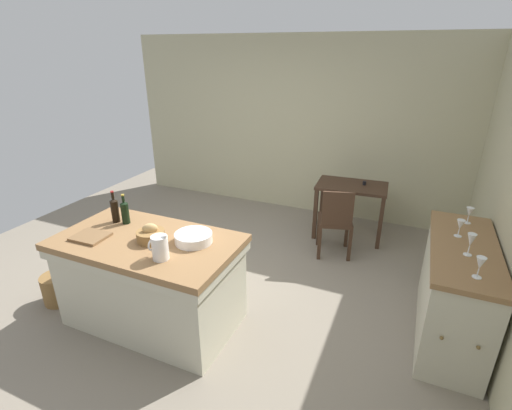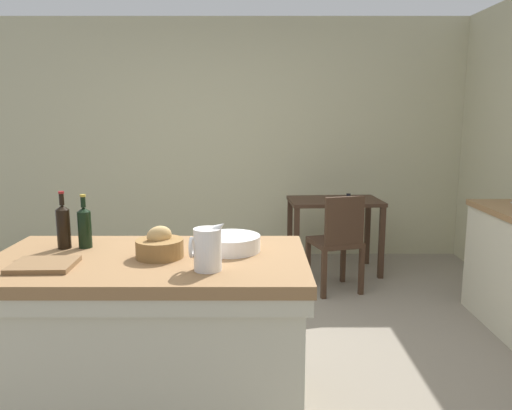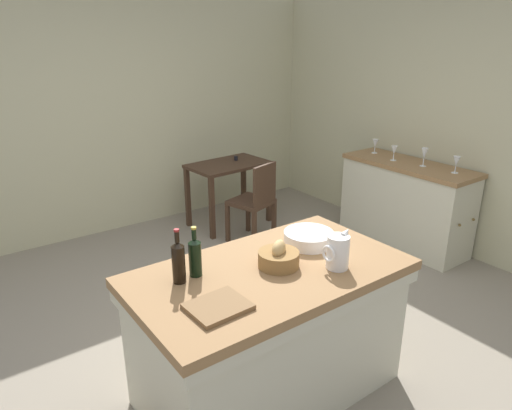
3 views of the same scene
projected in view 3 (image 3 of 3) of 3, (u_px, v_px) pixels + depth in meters
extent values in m
plane|color=gray|center=(249.00, 330.00, 3.57)|extent=(6.76, 6.76, 0.00)
cube|color=#B7B28E|center=(111.00, 115.00, 5.09)|extent=(5.32, 0.12, 2.60)
cube|color=#B7B28E|center=(464.00, 125.00, 4.57)|extent=(0.12, 5.20, 2.60)
cube|color=olive|center=(270.00, 273.00, 2.69)|extent=(1.61, 0.91, 0.06)
cube|color=beige|center=(270.00, 284.00, 2.71)|extent=(1.59, 0.89, 0.08)
cube|color=beige|center=(269.00, 336.00, 2.84)|extent=(1.53, 0.83, 0.81)
cube|color=olive|center=(409.00, 165.00, 4.77)|extent=(0.52, 1.39, 0.04)
cube|color=beige|center=(405.00, 206.00, 4.92)|extent=(0.49, 1.36, 0.85)
sphere|color=brown|center=(460.00, 225.00, 4.32)|extent=(0.03, 0.03, 0.03)
sphere|color=brown|center=(473.00, 220.00, 4.45)|extent=(0.03, 0.03, 0.03)
cube|color=#3D281C|center=(228.00, 165.00, 5.35)|extent=(0.93, 0.62, 0.04)
cube|color=#3D281C|center=(212.00, 209.00, 5.05)|extent=(0.05, 0.05, 0.71)
cube|color=#3D281C|center=(269.00, 193.00, 5.55)|extent=(0.05, 0.05, 0.71)
cube|color=#3D281C|center=(188.00, 197.00, 5.40)|extent=(0.05, 0.05, 0.71)
cube|color=#3D281C|center=(243.00, 183.00, 5.90)|extent=(0.05, 0.05, 0.71)
cylinder|color=black|center=(236.00, 158.00, 5.46)|extent=(0.04, 0.04, 0.05)
cube|color=#3D281C|center=(251.00, 202.00, 4.98)|extent=(0.50, 0.50, 0.04)
cube|color=#3D281C|center=(265.00, 184.00, 4.80)|extent=(0.35, 0.13, 0.42)
cube|color=#3D281C|center=(248.00, 214.00, 5.30)|extent=(0.05, 0.05, 0.42)
cube|color=#3D281C|center=(228.00, 223.00, 5.03)|extent=(0.05, 0.05, 0.42)
cube|color=#3D281C|center=(274.00, 221.00, 5.10)|extent=(0.05, 0.05, 0.42)
cube|color=#3D281C|center=(254.00, 231.00, 4.83)|extent=(0.05, 0.05, 0.42)
cylinder|color=white|center=(338.00, 252.00, 2.66)|extent=(0.13, 0.13, 0.20)
cone|color=white|center=(346.00, 232.00, 2.65)|extent=(0.07, 0.04, 0.06)
torus|color=white|center=(328.00, 254.00, 2.61)|extent=(0.02, 0.10, 0.10)
cylinder|color=white|center=(309.00, 238.00, 2.98)|extent=(0.32, 0.32, 0.08)
cylinder|color=olive|center=(279.00, 259.00, 2.69)|extent=(0.24, 0.24, 0.09)
ellipsoid|color=tan|center=(279.00, 249.00, 2.67)|extent=(0.15, 0.13, 0.10)
cube|color=brown|center=(218.00, 307.00, 2.28)|extent=(0.30, 0.25, 0.02)
cylinder|color=black|center=(195.00, 259.00, 2.57)|extent=(0.07, 0.07, 0.20)
cone|color=black|center=(194.00, 241.00, 2.53)|extent=(0.07, 0.07, 0.02)
cylinder|color=black|center=(194.00, 233.00, 2.52)|extent=(0.03, 0.03, 0.07)
cylinder|color=#B29933|center=(194.00, 228.00, 2.51)|extent=(0.03, 0.03, 0.01)
cylinder|color=black|center=(179.00, 264.00, 2.50)|extent=(0.07, 0.07, 0.21)
cone|color=black|center=(177.00, 244.00, 2.46)|extent=(0.07, 0.07, 0.02)
cylinder|color=black|center=(177.00, 236.00, 2.44)|extent=(0.03, 0.03, 0.07)
cylinder|color=maroon|center=(176.00, 230.00, 2.43)|extent=(0.03, 0.03, 0.01)
cylinder|color=white|center=(455.00, 173.00, 4.42)|extent=(0.06, 0.06, 0.00)
cylinder|color=white|center=(455.00, 169.00, 4.41)|extent=(0.01, 0.01, 0.07)
cone|color=white|center=(456.00, 161.00, 4.38)|extent=(0.07, 0.07, 0.09)
cylinder|color=white|center=(423.00, 166.00, 4.65)|extent=(0.06, 0.06, 0.00)
cylinder|color=white|center=(423.00, 162.00, 4.63)|extent=(0.01, 0.01, 0.07)
cone|color=white|center=(424.00, 153.00, 4.60)|extent=(0.07, 0.07, 0.11)
cylinder|color=white|center=(393.00, 160.00, 4.86)|extent=(0.06, 0.06, 0.00)
cylinder|color=white|center=(393.00, 157.00, 4.85)|extent=(0.01, 0.01, 0.06)
cone|color=white|center=(394.00, 150.00, 4.82)|extent=(0.07, 0.07, 0.09)
cylinder|color=white|center=(374.00, 153.00, 5.16)|extent=(0.06, 0.06, 0.00)
cylinder|color=white|center=(375.00, 150.00, 5.15)|extent=(0.01, 0.01, 0.06)
cone|color=white|center=(375.00, 143.00, 5.13)|extent=(0.07, 0.07, 0.09)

